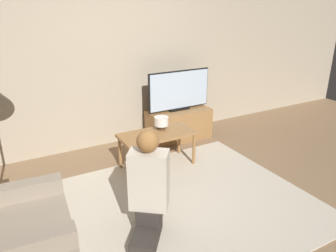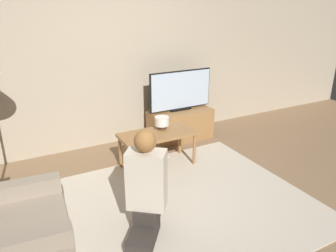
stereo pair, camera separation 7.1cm
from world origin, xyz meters
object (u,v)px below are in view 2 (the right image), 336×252
(tv, at_px, (181,91))
(person_kneeling, at_px, (146,184))
(table_lamp, at_px, (162,122))
(coffee_table, at_px, (157,137))
(armchair, at_px, (13,238))

(tv, bearing_deg, person_kneeling, -127.64)
(person_kneeling, xyz_separation_m, table_lamp, (0.75, 1.18, 0.07))
(coffee_table, bearing_deg, table_lamp, 37.44)
(coffee_table, height_order, table_lamp, table_lamp)
(tv, relative_size, person_kneeling, 1.00)
(armchair, xyz_separation_m, table_lamp, (1.85, 1.10, 0.28))
(table_lamp, bearing_deg, person_kneeling, -122.52)
(armchair, bearing_deg, coffee_table, -55.01)
(armchair, bearing_deg, tv, -50.84)
(armchair, relative_size, table_lamp, 5.27)
(tv, bearing_deg, table_lamp, -136.06)
(armchair, bearing_deg, table_lamp, -54.58)
(tv, distance_m, person_kneeling, 2.25)
(tv, distance_m, coffee_table, 1.04)
(person_kneeling, height_order, table_lamp, person_kneeling)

